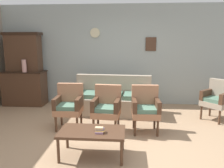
{
  "coord_description": "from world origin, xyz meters",
  "views": [
    {
      "loc": [
        0.35,
        -3.66,
        1.79
      ],
      "look_at": [
        -0.02,
        1.06,
        0.85
      ],
      "focal_mm": 36.62,
      "sensor_mm": 36.0,
      "label": 1
    }
  ],
  "objects_px": {
    "armchair_near_cabinet": "(69,104)",
    "armchair_near_couch_end": "(107,106)",
    "floral_couch": "(112,100)",
    "coffee_table": "(92,133)",
    "wingback_chair_by_fireplace": "(217,98)",
    "side_cabinet": "(25,88)",
    "book_stack_on_table": "(100,130)",
    "armchair_by_doorway": "(145,107)",
    "vase_on_cabinet": "(24,66)"
  },
  "relations": [
    {
      "from": "floral_couch",
      "to": "armchair_by_doorway",
      "type": "height_order",
      "value": "same"
    },
    {
      "from": "side_cabinet",
      "to": "vase_on_cabinet",
      "type": "distance_m",
      "value": 0.66
    },
    {
      "from": "side_cabinet",
      "to": "coffee_table",
      "type": "xyz_separation_m",
      "value": [
        2.31,
        -2.68,
        -0.09
      ]
    },
    {
      "from": "book_stack_on_table",
      "to": "armchair_near_couch_end",
      "type": "bearing_deg",
      "value": 90.27
    },
    {
      "from": "wingback_chair_by_fireplace",
      "to": "coffee_table",
      "type": "bearing_deg",
      "value": -143.68
    },
    {
      "from": "armchair_near_cabinet",
      "to": "armchair_near_couch_end",
      "type": "xyz_separation_m",
      "value": [
        0.77,
        -0.09,
        0.0
      ]
    },
    {
      "from": "side_cabinet",
      "to": "wingback_chair_by_fireplace",
      "type": "xyz_separation_m",
      "value": [
        4.81,
        -0.84,
        0.03
      ]
    },
    {
      "from": "armchair_near_cabinet",
      "to": "book_stack_on_table",
      "type": "xyz_separation_m",
      "value": [
        0.78,
        -1.19,
        -0.04
      ]
    },
    {
      "from": "armchair_near_cabinet",
      "to": "wingback_chair_by_fireplace",
      "type": "xyz_separation_m",
      "value": [
        3.15,
        0.73,
        0.0
      ]
    },
    {
      "from": "side_cabinet",
      "to": "floral_couch",
      "type": "height_order",
      "value": "side_cabinet"
    },
    {
      "from": "vase_on_cabinet",
      "to": "armchair_by_doorway",
      "type": "relative_size",
      "value": 0.37
    },
    {
      "from": "armchair_near_couch_end",
      "to": "coffee_table",
      "type": "distance_m",
      "value": 1.03
    },
    {
      "from": "armchair_near_couch_end",
      "to": "book_stack_on_table",
      "type": "height_order",
      "value": "armchair_near_couch_end"
    },
    {
      "from": "vase_on_cabinet",
      "to": "floral_couch",
      "type": "bearing_deg",
      "value": -8.87
    },
    {
      "from": "armchair_near_cabinet",
      "to": "coffee_table",
      "type": "distance_m",
      "value": 1.29
    },
    {
      "from": "vase_on_cabinet",
      "to": "coffee_table",
      "type": "distance_m",
      "value": 3.4
    },
    {
      "from": "floral_couch",
      "to": "book_stack_on_table",
      "type": "bearing_deg",
      "value": -90.3
    },
    {
      "from": "coffee_table",
      "to": "armchair_near_cabinet",
      "type": "bearing_deg",
      "value": 120.47
    },
    {
      "from": "floral_couch",
      "to": "wingback_chair_by_fireplace",
      "type": "relative_size",
      "value": 2.14
    },
    {
      "from": "wingback_chair_by_fireplace",
      "to": "armchair_near_couch_end",
      "type": "bearing_deg",
      "value": -161.01
    },
    {
      "from": "vase_on_cabinet",
      "to": "floral_couch",
      "type": "height_order",
      "value": "vase_on_cabinet"
    },
    {
      "from": "armchair_by_doorway",
      "to": "coffee_table",
      "type": "xyz_separation_m",
      "value": [
        -0.87,
        -1.04,
        -0.12
      ]
    },
    {
      "from": "armchair_by_doorway",
      "to": "book_stack_on_table",
      "type": "height_order",
      "value": "armchair_by_doorway"
    },
    {
      "from": "book_stack_on_table",
      "to": "wingback_chair_by_fireplace",
      "type": "bearing_deg",
      "value": 38.94
    },
    {
      "from": "wingback_chair_by_fireplace",
      "to": "side_cabinet",
      "type": "bearing_deg",
      "value": 170.04
    },
    {
      "from": "armchair_near_couch_end",
      "to": "wingback_chair_by_fireplace",
      "type": "distance_m",
      "value": 2.51
    },
    {
      "from": "floral_couch",
      "to": "wingback_chair_by_fireplace",
      "type": "xyz_separation_m",
      "value": [
        2.36,
        -0.3,
        0.17
      ]
    },
    {
      "from": "armchair_near_couch_end",
      "to": "armchair_by_doorway",
      "type": "height_order",
      "value": "same"
    },
    {
      "from": "floral_couch",
      "to": "coffee_table",
      "type": "relative_size",
      "value": 1.92
    },
    {
      "from": "armchair_near_couch_end",
      "to": "book_stack_on_table",
      "type": "distance_m",
      "value": 1.1
    },
    {
      "from": "side_cabinet",
      "to": "armchair_by_doorway",
      "type": "relative_size",
      "value": 1.28
    },
    {
      "from": "book_stack_on_table",
      "to": "vase_on_cabinet",
      "type": "bearing_deg",
      "value": 131.99
    },
    {
      "from": "vase_on_cabinet",
      "to": "armchair_near_couch_end",
      "type": "xyz_separation_m",
      "value": [
        2.32,
        -1.48,
        -0.6
      ]
    },
    {
      "from": "armchair_by_doorway",
      "to": "book_stack_on_table",
      "type": "xyz_separation_m",
      "value": [
        -0.74,
        -1.12,
        -0.04
      ]
    },
    {
      "from": "coffee_table",
      "to": "book_stack_on_table",
      "type": "distance_m",
      "value": 0.17
    },
    {
      "from": "vase_on_cabinet",
      "to": "floral_couch",
      "type": "xyz_separation_m",
      "value": [
        2.33,
        -0.36,
        -0.77
      ]
    },
    {
      "from": "floral_couch",
      "to": "armchair_near_couch_end",
      "type": "relative_size",
      "value": 2.14
    },
    {
      "from": "armchair_near_cabinet",
      "to": "vase_on_cabinet",
      "type": "bearing_deg",
      "value": 137.92
    },
    {
      "from": "side_cabinet",
      "to": "coffee_table",
      "type": "height_order",
      "value": "side_cabinet"
    },
    {
      "from": "side_cabinet",
      "to": "wingback_chair_by_fireplace",
      "type": "relative_size",
      "value": 1.28
    },
    {
      "from": "vase_on_cabinet",
      "to": "armchair_near_cabinet",
      "type": "bearing_deg",
      "value": -42.08
    },
    {
      "from": "armchair_by_doorway",
      "to": "coffee_table",
      "type": "relative_size",
      "value": 0.9
    },
    {
      "from": "armchair_near_couch_end",
      "to": "coffee_table",
      "type": "relative_size",
      "value": 0.9
    },
    {
      "from": "coffee_table",
      "to": "wingback_chair_by_fireplace",
      "type": "bearing_deg",
      "value": 36.32
    },
    {
      "from": "armchair_near_couch_end",
      "to": "book_stack_on_table",
      "type": "relative_size",
      "value": 6.24
    },
    {
      "from": "armchair_near_cabinet",
      "to": "book_stack_on_table",
      "type": "height_order",
      "value": "armchair_near_cabinet"
    },
    {
      "from": "coffee_table",
      "to": "book_stack_on_table",
      "type": "bearing_deg",
      "value": -31.96
    },
    {
      "from": "armchair_near_cabinet",
      "to": "armchair_by_doorway",
      "type": "relative_size",
      "value": 1.0
    },
    {
      "from": "vase_on_cabinet",
      "to": "coffee_table",
      "type": "relative_size",
      "value": 0.33
    },
    {
      "from": "side_cabinet",
      "to": "armchair_near_couch_end",
      "type": "xyz_separation_m",
      "value": [
        2.43,
        -1.66,
        0.03
      ]
    }
  ]
}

